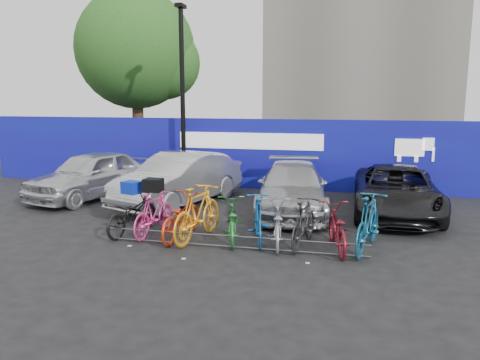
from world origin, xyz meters
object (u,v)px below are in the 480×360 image
(bike_rack, at_px, (233,242))
(car_2, at_px, (292,188))
(tree, at_px, (141,52))
(bike_4, at_px, (231,221))
(lamppost, at_px, (182,93))
(car_1, at_px, (179,179))
(bike_5, at_px, (258,219))
(bike_9, at_px, (368,223))
(bike_6, at_px, (277,224))
(bike_0, at_px, (132,214))
(bike_8, at_px, (337,228))
(bike_2, at_px, (181,217))
(bike_1, at_px, (154,213))
(car_3, at_px, (396,191))
(bike_3, at_px, (198,213))
(bike_7, at_px, (304,223))
(car_0, at_px, (91,174))

(bike_rack, relative_size, car_2, 1.23)
(tree, relative_size, bike_4, 4.47)
(lamppost, height_order, car_1, lamppost)
(bike_5, xyz_separation_m, bike_9, (2.31, -0.09, 0.08))
(bike_4, relative_size, bike_9, 0.87)
(lamppost, relative_size, car_1, 1.32)
(car_2, relative_size, bike_6, 2.59)
(bike_0, distance_m, bike_8, 4.66)
(bike_2, distance_m, bike_4, 1.16)
(bike_2, relative_size, bike_6, 1.07)
(tree, relative_size, bike_rack, 1.39)
(bike_2, bearing_deg, bike_rack, 164.59)
(bike_1, bearing_deg, bike_4, -173.54)
(tree, relative_size, bike_0, 4.33)
(bike_rack, distance_m, car_3, 5.27)
(bike_2, distance_m, bike_3, 0.43)
(bike_0, distance_m, bike_9, 5.29)
(bike_4, bearing_deg, bike_2, -12.05)
(bike_7, height_order, bike_9, bike_9)
(bike_3, bearing_deg, bike_rack, 164.10)
(bike_5, bearing_deg, bike_6, 153.24)
(lamppost, height_order, bike_2, lamppost)
(car_0, distance_m, bike_6, 7.25)
(car_1, bearing_deg, bike_4, -35.32)
(bike_8, bearing_deg, bike_9, 178.05)
(bike_3, xyz_separation_m, bike_5, (1.34, 0.13, -0.09))
(bike_4, bearing_deg, bike_5, 171.02)
(bike_1, distance_m, bike_3, 1.10)
(car_2, xyz_separation_m, bike_0, (-3.37, -2.98, -0.19))
(bike_4, relative_size, bike_5, 1.00)
(car_3, xyz_separation_m, bike_6, (-2.75, -3.33, -0.19))
(bike_7, bearing_deg, car_2, -68.93)
(bike_7, height_order, bike_8, bike_7)
(car_0, relative_size, bike_1, 2.55)
(bike_5, bearing_deg, car_0, -43.00)
(bike_0, distance_m, bike_6, 3.40)
(bike_3, distance_m, bike_9, 3.65)
(lamppost, height_order, bike_5, lamppost)
(tree, bearing_deg, bike_9, -46.88)
(bike_3, bearing_deg, tree, -48.76)
(car_0, distance_m, bike_1, 4.87)
(tree, relative_size, lamppost, 1.28)
(bike_rack, bearing_deg, bike_7, 19.15)
(bike_2, relative_size, bike_5, 1.08)
(bike_rack, relative_size, bike_5, 3.20)
(lamppost, relative_size, bike_6, 3.47)
(bike_0, distance_m, bike_5, 2.97)
(car_2, xyz_separation_m, bike_3, (-1.74, -3.11, -0.05))
(tree, height_order, bike_7, tree)
(bike_7, bearing_deg, bike_6, 9.73)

